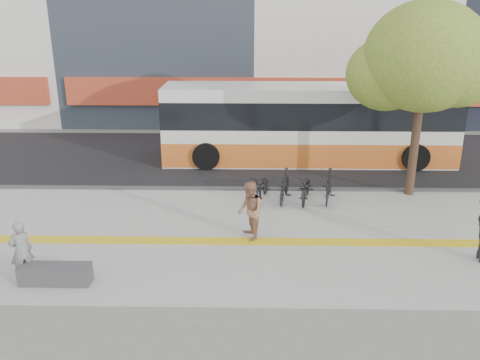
{
  "coord_description": "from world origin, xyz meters",
  "views": [
    {
      "loc": [
        1.81,
        -11.05,
        6.09
      ],
      "look_at": [
        1.55,
        2.0,
        1.48
      ],
      "focal_mm": 37.1,
      "sensor_mm": 36.0,
      "label": 1
    }
  ],
  "objects_px": {
    "street_tree": "(423,59)",
    "seated_woman": "(21,251)",
    "pedestrian_tan": "(250,211)",
    "bus": "(308,126)",
    "bench": "(56,274)"
  },
  "relations": [
    {
      "from": "bus",
      "to": "seated_woman",
      "type": "relative_size",
      "value": 7.99
    },
    {
      "from": "bus",
      "to": "seated_woman",
      "type": "height_order",
      "value": "bus"
    },
    {
      "from": "pedestrian_tan",
      "to": "street_tree",
      "type": "bearing_deg",
      "value": 107.7
    },
    {
      "from": "street_tree",
      "to": "bus",
      "type": "xyz_separation_m",
      "value": [
        -3.03,
        3.68,
        -3.01
      ]
    },
    {
      "from": "bench",
      "to": "pedestrian_tan",
      "type": "xyz_separation_m",
      "value": [
        4.43,
        2.39,
        0.58
      ]
    },
    {
      "from": "bus",
      "to": "pedestrian_tan",
      "type": "relative_size",
      "value": 7.11
    },
    {
      "from": "bench",
      "to": "street_tree",
      "type": "relative_size",
      "value": 0.25
    },
    {
      "from": "street_tree",
      "to": "bus",
      "type": "bearing_deg",
      "value": 129.45
    },
    {
      "from": "street_tree",
      "to": "seated_woman",
      "type": "relative_size",
      "value": 4.37
    },
    {
      "from": "bench",
      "to": "seated_woman",
      "type": "distance_m",
      "value": 0.96
    },
    {
      "from": "bench",
      "to": "seated_woman",
      "type": "relative_size",
      "value": 1.11
    },
    {
      "from": "street_tree",
      "to": "seated_woman",
      "type": "xyz_separation_m",
      "value": [
        -10.58,
        -5.84,
        -3.71
      ]
    },
    {
      "from": "bench",
      "to": "pedestrian_tan",
      "type": "height_order",
      "value": "pedestrian_tan"
    },
    {
      "from": "street_tree",
      "to": "seated_woman",
      "type": "height_order",
      "value": "street_tree"
    },
    {
      "from": "bench",
      "to": "bus",
      "type": "bearing_deg",
      "value": 55.15
    }
  ]
}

